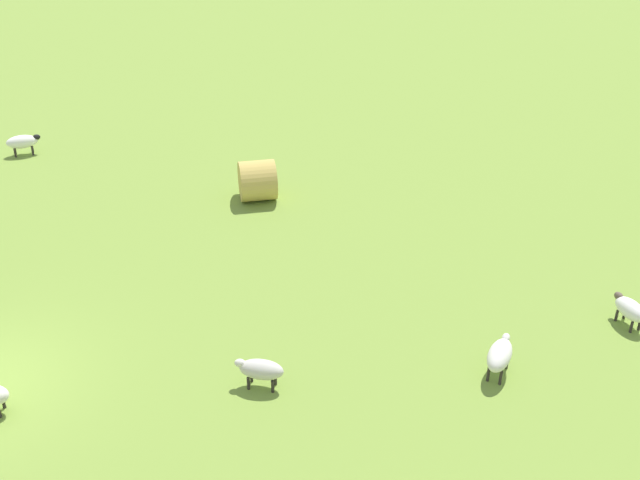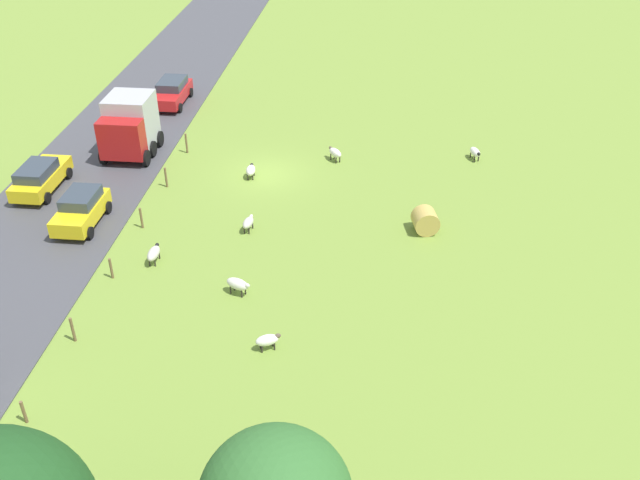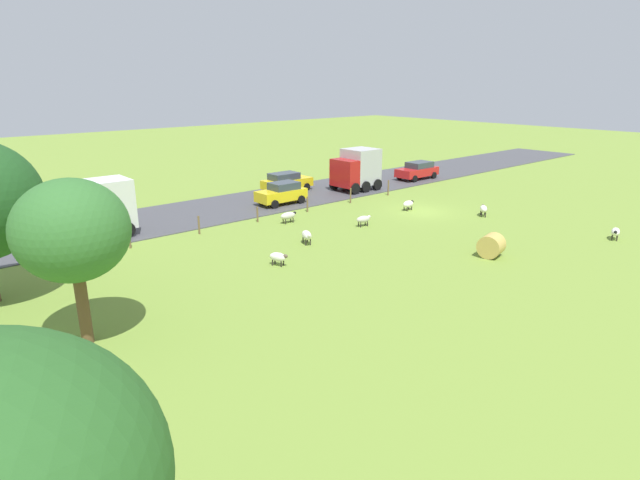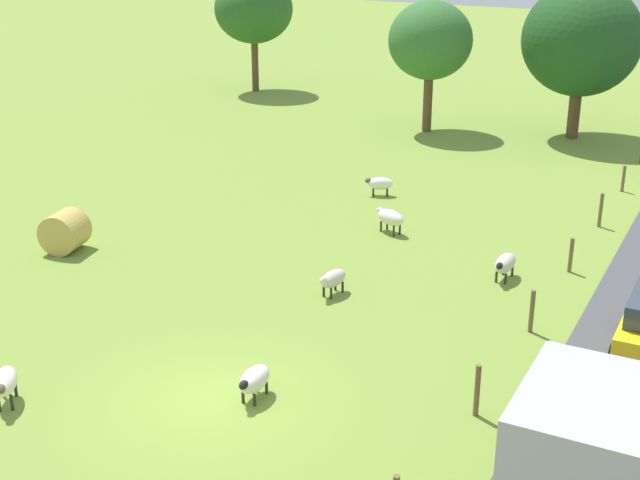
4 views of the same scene
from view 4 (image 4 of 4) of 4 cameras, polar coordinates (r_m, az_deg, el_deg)
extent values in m
plane|color=olive|center=(19.87, -7.16, -10.17)|extent=(160.00, 160.00, 0.00)
ellipsoid|color=beige|center=(24.46, 0.87, -2.50)|extent=(0.61, 1.06, 0.46)
ellipsoid|color=silver|center=(24.07, 0.20, -2.63)|extent=(0.22, 0.29, 0.20)
cylinder|color=#2D2823|center=(24.33, 0.72, -3.49)|extent=(0.07, 0.07, 0.32)
cylinder|color=#2D2823|center=(24.46, 0.24, -3.34)|extent=(0.07, 0.07, 0.32)
cylinder|color=#2D2823|center=(24.73, 1.47, -3.07)|extent=(0.07, 0.07, 0.32)
cylinder|color=#2D2823|center=(24.87, 1.00, -2.93)|extent=(0.07, 0.07, 0.32)
ellipsoid|color=silver|center=(20.46, -19.68, -8.60)|extent=(1.05, 1.16, 0.48)
ellipsoid|color=brown|center=(19.96, -19.92, -9.05)|extent=(0.30, 0.32, 0.20)
cylinder|color=#2D2823|center=(20.35, -19.30, -9.89)|extent=(0.07, 0.07, 0.37)
cylinder|color=#2D2823|center=(20.87, -19.08, -9.06)|extent=(0.07, 0.07, 0.37)
cylinder|color=#2D2823|center=(20.92, -19.80, -9.09)|extent=(0.07, 0.07, 0.37)
ellipsoid|color=beige|center=(26.00, 11.89, -1.47)|extent=(0.52, 1.17, 0.49)
ellipsoid|color=black|center=(25.46, 11.53, -1.65)|extent=(0.19, 0.26, 0.20)
cylinder|color=#2D2823|center=(25.81, 11.90, -2.47)|extent=(0.07, 0.07, 0.32)
cylinder|color=#2D2823|center=(25.88, 11.33, -2.36)|extent=(0.07, 0.07, 0.32)
cylinder|color=#2D2823|center=(26.38, 12.32, -1.99)|extent=(0.07, 0.07, 0.32)
cylinder|color=#2D2823|center=(26.45, 11.76, -1.88)|extent=(0.07, 0.07, 0.32)
ellipsoid|color=silver|center=(29.12, 4.59, 1.46)|extent=(1.22, 0.91, 0.50)
ellipsoid|color=silver|center=(29.45, 3.89, 1.94)|extent=(0.31, 0.27, 0.20)
cylinder|color=#2D2823|center=(29.37, 3.96, 0.88)|extent=(0.07, 0.07, 0.36)
cylinder|color=#2D2823|center=(29.55, 4.36, 1.00)|extent=(0.07, 0.07, 0.36)
cylinder|color=#2D2823|center=(28.95, 4.78, 0.56)|extent=(0.07, 0.07, 0.36)
cylinder|color=#2D2823|center=(29.13, 5.18, 0.68)|extent=(0.07, 0.07, 0.36)
ellipsoid|color=white|center=(32.93, 3.92, 3.67)|extent=(1.05, 0.81, 0.46)
ellipsoid|color=brown|center=(32.90, 3.15, 3.85)|extent=(0.31, 0.27, 0.20)
cylinder|color=#2D2823|center=(32.91, 3.46, 3.07)|extent=(0.07, 0.07, 0.30)
cylinder|color=#2D2823|center=(33.15, 3.46, 3.20)|extent=(0.07, 0.07, 0.30)
cylinder|color=#2D2823|center=(32.91, 4.36, 3.05)|extent=(0.07, 0.07, 0.30)
cylinder|color=#2D2823|center=(33.15, 4.36, 3.18)|extent=(0.07, 0.07, 0.30)
ellipsoid|color=silver|center=(19.57, -4.25, -8.97)|extent=(0.56, 1.04, 0.51)
ellipsoid|color=black|center=(19.15, -4.96, -9.31)|extent=(0.19, 0.27, 0.20)
cylinder|color=#2D2823|center=(19.47, -4.26, -10.27)|extent=(0.07, 0.07, 0.28)
cylinder|color=#2D2823|center=(19.59, -4.99, -10.08)|extent=(0.07, 0.07, 0.28)
cylinder|color=#2D2823|center=(19.89, -3.48, -9.53)|extent=(0.07, 0.07, 0.28)
cylinder|color=#2D2823|center=(20.01, -4.20, -9.35)|extent=(0.07, 0.07, 0.28)
cylinder|color=tan|center=(28.64, -16.16, 0.53)|extent=(1.49, 1.37, 1.28)
cylinder|color=brown|center=(42.66, 6.97, 8.92)|extent=(0.43, 0.43, 2.94)
ellipsoid|color=#336B2D|center=(42.17, 7.14, 12.69)|extent=(3.92, 3.92, 3.63)
cylinder|color=brown|center=(42.77, 16.11, 8.08)|extent=(0.55, 0.55, 2.62)
ellipsoid|color=#1E4C1E|center=(42.22, 16.55, 12.33)|extent=(5.34, 5.34, 5.08)
cylinder|color=brown|center=(52.05, -4.22, 11.33)|extent=(0.39, 0.39, 3.22)
ellipsoid|color=#285B23|center=(51.63, -4.31, 14.67)|extent=(4.43, 4.43, 3.84)
cylinder|color=brown|center=(19.15, 10.12, -9.55)|extent=(0.12, 0.12, 1.20)
cylinder|color=brown|center=(22.97, 13.53, -4.50)|extent=(0.12, 0.12, 1.16)
cylinder|color=brown|center=(26.98, 15.91, -0.95)|extent=(0.12, 0.12, 1.07)
cylinder|color=brown|center=(31.07, 17.68, 1.85)|extent=(0.12, 0.12, 1.18)
cylinder|color=brown|center=(35.27, 19.02, 3.77)|extent=(0.12, 0.12, 1.01)
cube|color=#B21919|center=(16.05, 18.90, -12.39)|extent=(2.59, 1.20, 2.30)
cylinder|color=black|center=(16.84, 13.98, -14.82)|extent=(0.30, 0.96, 0.96)
cylinder|color=black|center=(23.93, 19.52, -4.62)|extent=(0.22, 0.64, 0.64)
cylinder|color=black|center=(21.64, 18.44, -7.27)|extent=(0.22, 0.64, 0.64)
camera|label=1|loc=(21.98, 39.11, 20.67)|focal=44.45mm
camera|label=2|loc=(53.62, 10.18, 30.27)|focal=39.66mm
camera|label=3|loc=(54.91, -10.21, 19.57)|focal=28.91mm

